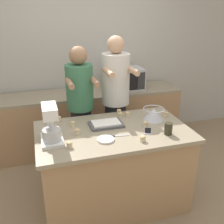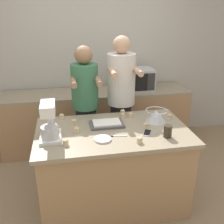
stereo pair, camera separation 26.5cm
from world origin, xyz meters
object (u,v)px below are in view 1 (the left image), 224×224
at_px(cupcake_0, 128,114).
at_px(small_plate, 106,139).
at_px(cupcake_3, 69,145).
at_px(cupcake_1, 77,131).
at_px(cupcake_7, 166,114).
at_px(person_left, 81,111).
at_px(cupcake_9, 59,118).
at_px(mixing_bowl, 153,113).
at_px(microwave_oven, 125,79).
at_px(cupcake_5, 145,124).
at_px(stand_mixer, 51,126).
at_px(cupcake_2, 73,124).
at_px(person_right, 116,104).
at_px(drinking_glass, 168,129).
at_px(cupcake_8, 120,115).
at_px(cell_phone, 148,131).
at_px(knife, 117,136).
at_px(cupcake_4, 119,111).
at_px(cupcake_6, 143,138).
at_px(baking_tray, 106,124).

bearing_deg(cupcake_0, small_plate, -129.23).
bearing_deg(cupcake_3, cupcake_1, 65.09).
bearing_deg(cupcake_0, cupcake_7, -16.40).
xyz_separation_m(person_left, cupcake_0, (0.48, -0.36, 0.05)).
bearing_deg(cupcake_9, mixing_bowl, -14.25).
relative_size(microwave_oven, cupcake_5, 8.84).
distance_m(stand_mixer, cupcake_2, 0.39).
relative_size(person_right, cupcake_5, 29.77).
xyz_separation_m(person_right, stand_mixer, (-0.85, -0.71, 0.13)).
distance_m(drinking_glass, cupcake_8, 0.63).
xyz_separation_m(person_right, cupcake_8, (-0.06, -0.35, -0.00)).
bearing_deg(stand_mixer, cupcake_9, 76.68).
relative_size(cell_phone, knife, 0.73).
bearing_deg(cupcake_4, drinking_glass, -64.67).
bearing_deg(cupcake_8, mixing_bowl, -25.50).
bearing_deg(drinking_glass, cell_phone, 146.82).
bearing_deg(stand_mixer, cupcake_6, -16.56).
bearing_deg(stand_mixer, cupcake_4, 29.64).
height_order(baking_tray, drinking_glass, drinking_glass).
bearing_deg(cupcake_5, mixing_bowl, 42.47).
xyz_separation_m(small_plate, cupcake_0, (0.39, 0.48, 0.02)).
relative_size(drinking_glass, cupcake_1, 2.02).
bearing_deg(cupcake_2, microwave_oven, 49.02).
bearing_deg(knife, person_left, 104.79).
distance_m(baking_tray, microwave_oven, 1.38).
distance_m(stand_mixer, mixing_bowl, 1.15).
bearing_deg(cupcake_5, knife, -160.69).
height_order(cell_phone, cupcake_0, cupcake_0).
bearing_deg(cupcake_4, cupcake_7, -25.09).
height_order(small_plate, knife, small_plate).
bearing_deg(cell_phone, microwave_oven, 79.41).
xyz_separation_m(stand_mixer, cupcake_2, (0.24, 0.28, -0.13)).
distance_m(person_right, cupcake_2, 0.75).
xyz_separation_m(drinking_glass, cupcake_1, (-0.86, 0.26, -0.03)).
xyz_separation_m(baking_tray, cupcake_3, (-0.44, -0.35, 0.01)).
xyz_separation_m(person_right, cupcake_7, (0.45, -0.48, -0.00)).
bearing_deg(mixing_bowl, cupcake_3, -159.90).
distance_m(cupcake_6, cupcake_7, 0.68).
bearing_deg(knife, drinking_glass, -11.57).
height_order(cupcake_1, cupcake_7, same).
height_order(mixing_bowl, cupcake_6, mixing_bowl).
distance_m(mixing_bowl, cupcake_2, 0.89).
xyz_separation_m(person_left, cupcake_7, (0.89, -0.48, 0.05)).
xyz_separation_m(knife, cupcake_0, (0.27, 0.43, 0.03)).
relative_size(drinking_glass, cupcake_4, 2.02).
height_order(baking_tray, cupcake_8, cupcake_8).
height_order(microwave_oven, cupcake_8, microwave_oven).
bearing_deg(person_left, cupcake_8, -42.29).
height_order(cupcake_5, cupcake_7, same).
relative_size(mixing_bowl, cupcake_9, 4.03).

